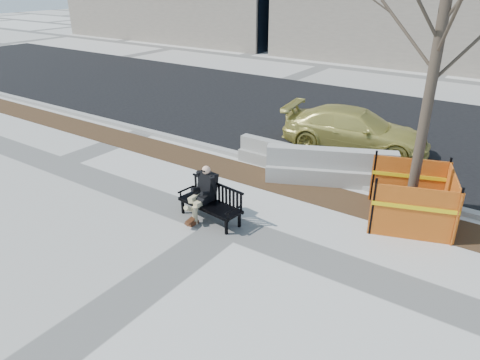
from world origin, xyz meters
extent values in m
plane|color=beige|center=(0.00, 0.00, 0.00)|extent=(120.00, 120.00, 0.00)
cube|color=#47301C|center=(0.00, 2.60, 0.00)|extent=(40.00, 1.20, 0.02)
cube|color=black|center=(0.00, 8.80, 0.00)|extent=(60.00, 10.40, 0.01)
cube|color=#9E9B93|center=(0.00, 3.55, 0.06)|extent=(60.00, 0.25, 0.12)
imported|color=#C0B451|center=(0.48, 6.08, 0.00)|extent=(4.68, 2.40, 1.30)
camera|label=1|loc=(5.05, -6.89, 5.07)|focal=33.55mm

